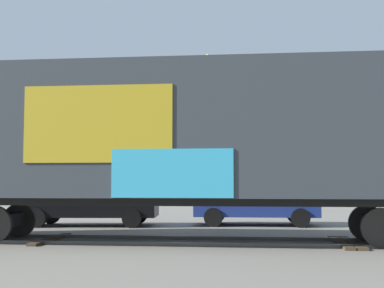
# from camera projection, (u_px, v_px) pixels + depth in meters

# --- Properties ---
(ground_plane) EXTENTS (260.00, 260.00, 0.00)m
(ground_plane) POSITION_uv_depth(u_px,v_px,m) (224.00, 242.00, 12.99)
(ground_plane) COLOR slate
(track) EXTENTS (59.93, 6.31, 0.08)m
(track) POSITION_uv_depth(u_px,v_px,m) (160.00, 240.00, 13.08)
(track) COLOR #4C4742
(track) RESTS_ON ground_plane
(freight_car) EXTENTS (16.02, 4.28, 4.62)m
(freight_car) POSITION_uv_depth(u_px,v_px,m) (184.00, 136.00, 13.21)
(freight_car) COLOR #33383D
(freight_car) RESTS_ON ground_plane
(flagpole) EXTENTS (1.08, 0.90, 7.86)m
(flagpole) POSITION_uv_depth(u_px,v_px,m) (211.00, 115.00, 25.70)
(flagpole) COLOR silver
(flagpole) RESTS_ON ground_plane
(hillside) EXTENTS (127.17, 35.71, 16.87)m
(hillside) POSITION_uv_depth(u_px,v_px,m) (208.00, 154.00, 85.38)
(hillside) COLOR silver
(hillside) RESTS_ON ground_plane
(parked_car_black) EXTENTS (4.66, 1.86, 1.73)m
(parked_car_black) POSITION_uv_depth(u_px,v_px,m) (88.00, 201.00, 17.99)
(parked_car_black) COLOR black
(parked_car_black) RESTS_ON ground_plane
(parked_car_blue) EXTENTS (4.39, 2.27, 1.74)m
(parked_car_blue) POSITION_uv_depth(u_px,v_px,m) (254.00, 200.00, 18.27)
(parked_car_blue) COLOR navy
(parked_car_blue) RESTS_ON ground_plane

